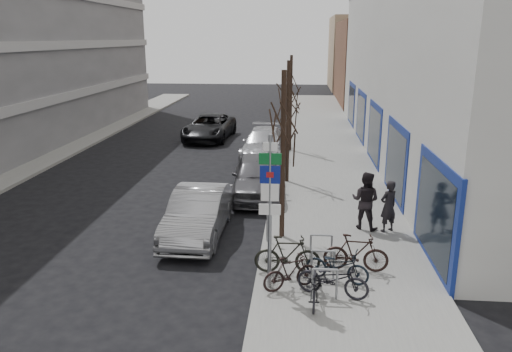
% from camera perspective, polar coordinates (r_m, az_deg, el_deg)
% --- Properties ---
extents(ground, '(120.00, 120.00, 0.00)m').
position_cam_1_polar(ground, '(13.76, -8.76, -12.54)').
color(ground, black).
rests_on(ground, ground).
extents(sidewalk_east, '(5.00, 70.00, 0.15)m').
position_cam_1_polar(sidewalk_east, '(22.72, 8.34, -0.87)').
color(sidewalk_east, slate).
rests_on(sidewalk_east, ground).
extents(sidewalk_west, '(3.00, 70.00, 0.15)m').
position_cam_1_polar(sidewalk_west, '(26.68, -27.08, 0.03)').
color(sidewalk_west, slate).
rests_on(sidewalk_west, ground).
extents(brick_building_far, '(12.00, 14.00, 8.00)m').
position_cam_1_polar(brick_building_far, '(52.77, 16.14, 12.33)').
color(brick_building_far, brown).
rests_on(brick_building_far, ground).
extents(tan_building_far, '(13.00, 12.00, 9.00)m').
position_cam_1_polar(tan_building_far, '(67.60, 14.19, 13.47)').
color(tan_building_far, '#937A5B').
rests_on(tan_building_far, ground).
extents(highway_sign_pole, '(0.55, 0.10, 4.20)m').
position_cam_1_polar(highway_sign_pole, '(12.43, 1.60, -3.13)').
color(highway_sign_pole, gray).
rests_on(highway_sign_pole, ground).
extents(bike_rack, '(0.66, 2.26, 0.83)m').
position_cam_1_polar(bike_rack, '(13.67, 7.64, -9.60)').
color(bike_rack, gray).
rests_on(bike_rack, sidewalk_east).
extents(tree_near, '(1.80, 1.80, 5.50)m').
position_cam_1_polar(tree_near, '(15.45, 3.16, 6.85)').
color(tree_near, black).
rests_on(tree_near, ground).
extents(tree_mid, '(1.80, 1.80, 5.50)m').
position_cam_1_polar(tree_mid, '(21.90, 3.72, 9.41)').
color(tree_mid, black).
rests_on(tree_mid, ground).
extents(tree_far, '(1.80, 1.80, 5.50)m').
position_cam_1_polar(tree_far, '(28.37, 4.03, 10.81)').
color(tree_far, black).
rests_on(tree_far, ground).
extents(meter_front, '(0.10, 0.08, 1.27)m').
position_cam_1_polar(meter_front, '(15.79, 1.29, -4.91)').
color(meter_front, gray).
rests_on(meter_front, sidewalk_east).
extents(meter_mid, '(0.10, 0.08, 1.27)m').
position_cam_1_polar(meter_mid, '(21.03, 2.25, 0.33)').
color(meter_mid, gray).
rests_on(meter_mid, sidewalk_east).
extents(meter_back, '(0.10, 0.08, 1.27)m').
position_cam_1_polar(meter_back, '(26.37, 2.82, 3.46)').
color(meter_back, gray).
rests_on(meter_back, sidewalk_east).
extents(bike_near_left, '(0.56, 1.67, 1.01)m').
position_cam_1_polar(bike_near_left, '(12.55, 6.75, -12.01)').
color(bike_near_left, black).
rests_on(bike_near_left, sidewalk_east).
extents(bike_near_right, '(1.59, 1.12, 0.94)m').
position_cam_1_polar(bike_near_right, '(13.07, 3.96, -10.91)').
color(bike_near_right, black).
rests_on(bike_near_right, sidewalk_east).
extents(bike_mid_curb, '(1.79, 1.03, 1.05)m').
position_cam_1_polar(bike_mid_curb, '(13.58, 9.28, -9.78)').
color(bike_mid_curb, black).
rests_on(bike_mid_curb, sidewalk_east).
extents(bike_mid_inner, '(1.85, 0.60, 1.12)m').
position_cam_1_polar(bike_mid_inner, '(13.85, 3.62, -8.92)').
color(bike_mid_inner, black).
rests_on(bike_mid_inner, sidewalk_east).
extents(bike_far_curb, '(1.89, 1.00, 1.11)m').
position_cam_1_polar(bike_far_curb, '(12.82, 8.79, -11.21)').
color(bike_far_curb, black).
rests_on(bike_far_curb, sidewalk_east).
extents(bike_far_inner, '(1.85, 0.68, 1.10)m').
position_cam_1_polar(bike_far_inner, '(14.22, 11.36, -8.57)').
color(bike_far_inner, black).
rests_on(bike_far_inner, sidewalk_east).
extents(parked_car_front, '(1.73, 4.83, 1.59)m').
position_cam_1_polar(parked_car_front, '(16.74, -6.64, -4.25)').
color(parked_car_front, '#949599').
rests_on(parked_car_front, ground).
extents(parked_car_mid, '(2.36, 5.15, 1.71)m').
position_cam_1_polar(parked_car_mid, '(20.78, 0.14, -0.02)').
color(parked_car_mid, '#545358').
rests_on(parked_car_mid, ground).
extents(parked_car_back, '(2.44, 5.62, 1.61)m').
position_cam_1_polar(parked_car_back, '(27.43, 0.93, 3.71)').
color(parked_car_back, '#A7A7AC').
rests_on(parked_car_back, ground).
extents(lane_car, '(3.04, 5.95, 1.61)m').
position_cam_1_polar(lane_car, '(32.75, -5.36, 5.59)').
color(lane_car, black).
rests_on(lane_car, ground).
extents(pedestrian_near, '(0.77, 0.70, 1.77)m').
position_cam_1_polar(pedestrian_near, '(17.14, 14.88, -3.36)').
color(pedestrian_near, black).
rests_on(pedestrian_near, sidewalk_east).
extents(pedestrian_far, '(0.88, 0.77, 2.01)m').
position_cam_1_polar(pedestrian_far, '(17.20, 12.39, -2.71)').
color(pedestrian_far, black).
rests_on(pedestrian_far, sidewalk_east).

